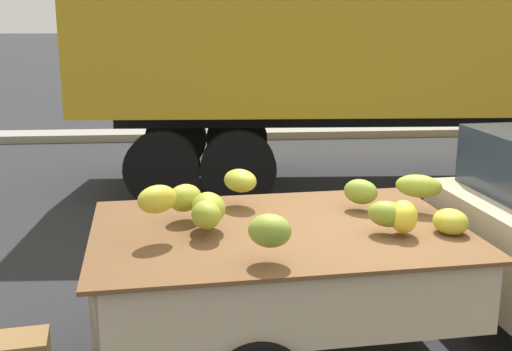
{
  "coord_description": "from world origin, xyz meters",
  "views": [
    {
      "loc": [
        -1.37,
        -4.71,
        2.62
      ],
      "look_at": [
        -0.93,
        0.46,
        1.34
      ],
      "focal_mm": 44.95,
      "sensor_mm": 36.0,
      "label": 1
    }
  ],
  "objects": [
    {
      "name": "semi_trailer",
      "position": [
        2.73,
        5.17,
        2.54
      ],
      "size": [
        12.11,
        3.14,
        3.95
      ],
      "rotation": [
        0.0,
        0.0,
        -0.05
      ],
      "color": "gold",
      "rests_on": "ground"
    },
    {
      "name": "curb_strip",
      "position": [
        0.0,
        9.54,
        0.08
      ],
      "size": [
        80.0,
        0.8,
        0.16
      ],
      "primitive_type": "cube",
      "color": "gray",
      "rests_on": "ground"
    },
    {
      "name": "ground",
      "position": [
        0.0,
        0.0,
        0.0
      ],
      "size": [
        220.0,
        220.0,
        0.0
      ],
      "primitive_type": "plane",
      "color": "#28282B"
    }
  ]
}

